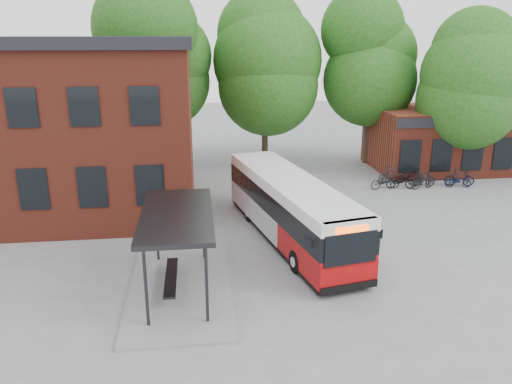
{
  "coord_description": "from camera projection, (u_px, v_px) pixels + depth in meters",
  "views": [
    {
      "loc": [
        -3.75,
        -16.93,
        8.56
      ],
      "look_at": [
        -1.24,
        3.73,
        2.0
      ],
      "focal_mm": 35.0,
      "sensor_mm": 36.0,
      "label": 1
    }
  ],
  "objects": [
    {
      "name": "bicycle_1",
      "position": [
        390.0,
        174.0,
        30.05
      ],
      "size": [
        1.88,
        1.19,
        1.1
      ],
      "primitive_type": "imported",
      "rotation": [
        0.0,
        0.0,
        1.98
      ],
      "color": "#282A31",
      "rests_on": "ground"
    },
    {
      "name": "station_building",
      "position": [
        9.0,
        126.0,
        24.78
      ],
      "size": [
        18.4,
        10.4,
        8.5
      ],
      "primitive_type": null,
      "color": "maroon",
      "rests_on": "ground"
    },
    {
      "name": "bus_shelter",
      "position": [
        178.0,
        252.0,
        17.13
      ],
      "size": [
        3.6,
        7.0,
        2.9
      ],
      "primitive_type": null,
      "color": "#252528",
      "rests_on": "ground"
    },
    {
      "name": "shop_row",
      "position": [
        478.0,
        138.0,
        33.42
      ],
      "size": [
        14.0,
        6.2,
        4.0
      ],
      "primitive_type": null,
      "color": "maroon",
      "rests_on": "ground"
    },
    {
      "name": "bicycle_6",
      "position": [
        458.0,
        181.0,
        29.2
      ],
      "size": [
        1.57,
        0.74,
        0.8
      ],
      "primitive_type": "imported",
      "rotation": [
        0.0,
        0.0,
        1.43
      ],
      "color": "#061739",
      "rests_on": "ground"
    },
    {
      "name": "ground",
      "position": [
        300.0,
        270.0,
        19.03
      ],
      "size": [
        100.0,
        100.0,
        0.0
      ],
      "primitive_type": "plane",
      "color": "slate"
    },
    {
      "name": "tree_2",
      "position": [
        370.0,
        83.0,
        33.45
      ],
      "size": [
        7.92,
        7.92,
        11.0
      ],
      "primitive_type": null,
      "color": "#1D4E15",
      "rests_on": "ground"
    },
    {
      "name": "bike_rail",
      "position": [
        419.0,
        183.0,
        29.51
      ],
      "size": [
        5.2,
        0.1,
        0.38
      ],
      "primitive_type": null,
      "color": "#252528",
      "rests_on": "ground"
    },
    {
      "name": "bicycle_7",
      "position": [
        460.0,
        178.0,
        29.45
      ],
      "size": [
        1.81,
        0.87,
        1.05
      ],
      "primitive_type": "imported",
      "rotation": [
        0.0,
        0.0,
        1.34
      ],
      "color": "black",
      "rests_on": "ground"
    },
    {
      "name": "tree_1",
      "position": [
        265.0,
        87.0,
        33.68
      ],
      "size": [
        7.92,
        7.92,
        10.4
      ],
      "primitive_type": null,
      "color": "#1D4E15",
      "rests_on": "ground"
    },
    {
      "name": "bicycle_5",
      "position": [
        423.0,
        179.0,
        29.4
      ],
      "size": [
        1.53,
        0.46,
        0.91
      ],
      "primitive_type": "imported",
      "rotation": [
        0.0,
        0.0,
        1.55
      ],
      "color": "black",
      "rests_on": "ground"
    },
    {
      "name": "tree_3",
      "position": [
        470.0,
        102.0,
        30.5
      ],
      "size": [
        7.04,
        7.04,
        9.28
      ],
      "primitive_type": null,
      "color": "#1D4E15",
      "rests_on": "ground"
    },
    {
      "name": "bicycle_3",
      "position": [
        423.0,
        181.0,
        28.9
      ],
      "size": [
        1.61,
        0.81,
        0.93
      ],
      "primitive_type": "imported",
      "rotation": [
        0.0,
        0.0,
        1.83
      ],
      "color": "black",
      "rests_on": "ground"
    },
    {
      "name": "tree_0",
      "position": [
        159.0,
        85.0,
        31.84
      ],
      "size": [
        7.92,
        7.92,
        11.0
      ],
      "primitive_type": null,
      "color": "#1D4E15",
      "rests_on": "ground"
    },
    {
      "name": "bicycle_4",
      "position": [
        410.0,
        175.0,
        30.22
      ],
      "size": [
        1.69,
        0.6,
        0.88
      ],
      "primitive_type": "imported",
      "rotation": [
        0.0,
        0.0,
        1.56
      ],
      "color": "black",
      "rests_on": "ground"
    },
    {
      "name": "bicycle_0",
      "position": [
        385.0,
        181.0,
        28.86
      ],
      "size": [
        1.89,
        0.87,
        0.96
      ],
      "primitive_type": "imported",
      "rotation": [
        0.0,
        0.0,
        1.7
      ],
      "color": "black",
      "rests_on": "ground"
    },
    {
      "name": "bicycle_2",
      "position": [
        401.0,
        181.0,
        28.99
      ],
      "size": [
        1.73,
        0.81,
        0.87
      ],
      "primitive_type": "imported",
      "rotation": [
        0.0,
        0.0,
        1.43
      ],
      "color": "black",
      "rests_on": "ground"
    },
    {
      "name": "city_bus",
      "position": [
        290.0,
        209.0,
        21.52
      ],
      "size": [
        4.43,
        11.02,
        2.74
      ],
      "primitive_type": null,
      "rotation": [
        0.0,
        0.0,
        0.2
      ],
      "color": "#9B0A0B",
      "rests_on": "ground"
    }
  ]
}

